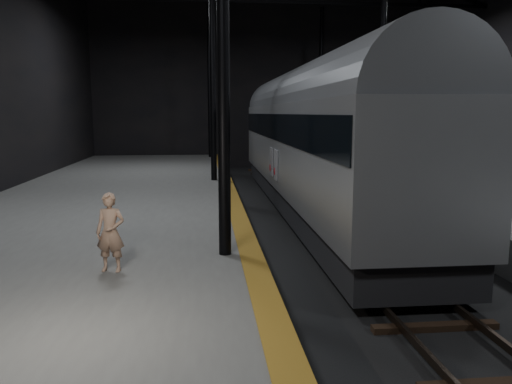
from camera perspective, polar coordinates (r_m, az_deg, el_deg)
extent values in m
plane|color=black|center=(15.47, 10.14, -6.04)|extent=(44.00, 44.00, 0.00)
cube|color=#52514F|center=(15.13, -18.37, -4.76)|extent=(9.00, 43.80, 1.00)
cube|color=brown|center=(14.69, -2.04, -2.69)|extent=(0.50, 43.80, 0.01)
cube|color=#3F3328|center=(15.25, 7.55, -5.54)|extent=(0.08, 43.00, 0.14)
cube|color=#3F3328|center=(15.64, 12.71, -5.32)|extent=(0.08, 43.00, 0.14)
cube|color=black|center=(15.46, 10.15, -5.83)|extent=(2.40, 42.00, 0.12)
cylinder|color=black|center=(10.55, -3.82, 20.02)|extent=(0.26, 0.26, 10.00)
cylinder|color=black|center=(22.44, -4.98, 14.14)|extent=(0.26, 0.26, 10.00)
cylinder|color=black|center=(23.82, 14.17, 13.61)|extent=(0.26, 0.26, 10.00)
cylinder|color=black|center=(34.41, -5.33, 12.34)|extent=(0.26, 0.26, 10.00)
cylinder|color=black|center=(35.33, 7.39, 12.22)|extent=(0.26, 0.26, 10.00)
cube|color=black|center=(29.28, 2.67, 20.87)|extent=(23.60, 0.15, 0.18)
cube|color=#A2A4AA|center=(19.81, 6.40, 5.30)|extent=(3.09, 21.32, 3.20)
cube|color=black|center=(20.04, 6.30, -0.42)|extent=(2.83, 20.90, 0.91)
cube|color=black|center=(19.78, 6.44, 7.46)|extent=(3.16, 21.00, 0.96)
cylinder|color=slate|center=(19.78, 6.48, 9.93)|extent=(3.03, 21.11, 3.03)
cube|color=black|center=(13.10, 13.19, -7.46)|extent=(1.92, 2.35, 0.37)
cube|color=black|center=(27.36, 3.01, 1.31)|extent=(1.92, 2.35, 0.37)
cube|color=silver|center=(18.54, 2.30, 3.12)|extent=(0.04, 0.80, 1.12)
cube|color=silver|center=(19.80, 1.77, 3.50)|extent=(0.04, 0.80, 1.12)
cylinder|color=red|center=(18.76, 2.15, 2.37)|extent=(0.03, 0.28, 0.28)
cylinder|color=red|center=(20.02, 1.64, 2.79)|extent=(0.03, 0.28, 0.28)
imported|color=tan|center=(9.83, -16.30, -4.45)|extent=(0.60, 0.45, 1.51)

